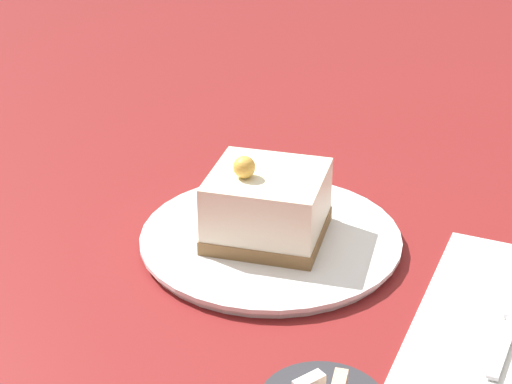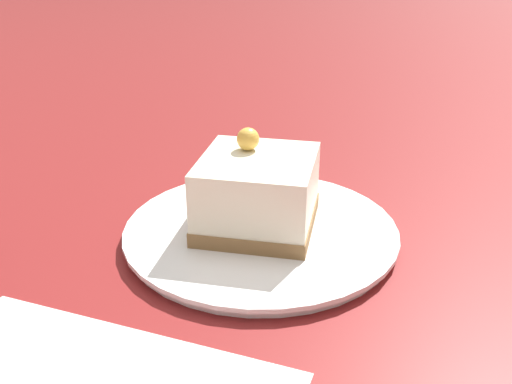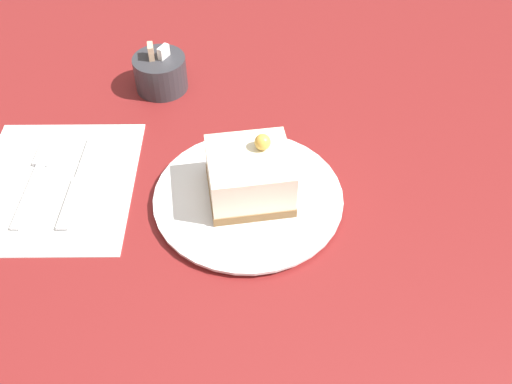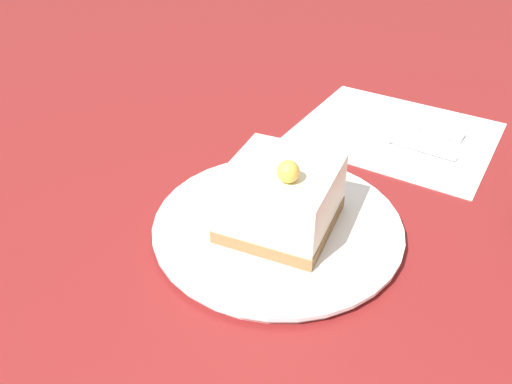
# 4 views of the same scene
# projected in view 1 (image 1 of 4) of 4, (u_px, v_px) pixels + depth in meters

# --- Properties ---
(ground_plane) EXTENTS (4.00, 4.00, 0.00)m
(ground_plane) POSITION_uv_depth(u_px,v_px,m) (265.00, 221.00, 0.81)
(ground_plane) COLOR maroon
(plate) EXTENTS (0.24, 0.24, 0.01)m
(plate) POSITION_uv_depth(u_px,v_px,m) (271.00, 239.00, 0.77)
(plate) COLOR white
(plate) RESTS_ON ground_plane
(cake_slice) EXTENTS (0.12, 0.12, 0.08)m
(cake_slice) POSITION_uv_depth(u_px,v_px,m) (267.00, 205.00, 0.75)
(cake_slice) COLOR olive
(cake_slice) RESTS_ON plate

